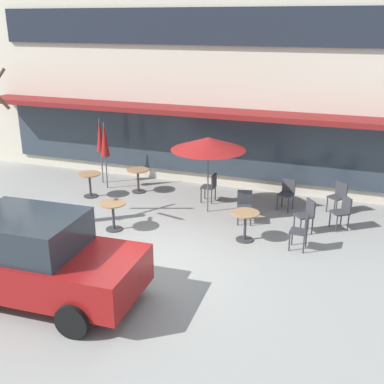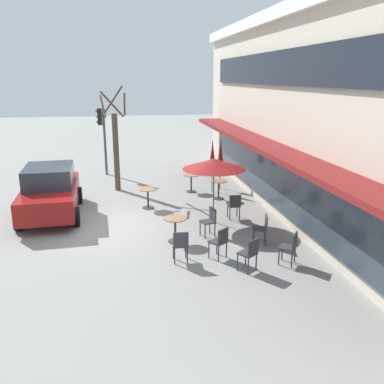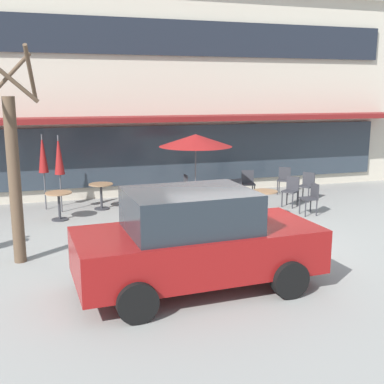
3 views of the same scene
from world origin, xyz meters
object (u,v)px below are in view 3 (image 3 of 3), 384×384
at_px(cafe_table_near_wall, 59,201).
at_px(patio_umbrella_green_folded, 59,156).
at_px(cafe_table_streetside, 101,192).
at_px(cafe_chair_6, 291,189).
at_px(patio_umbrella_corner_open, 196,140).
at_px(patio_umbrella_cream_folded, 43,154).
at_px(cafe_chair_3, 183,187).
at_px(cafe_chair_2, 248,182).
at_px(parked_sedan, 196,240).
at_px(cafe_chair_5, 311,196).
at_px(cafe_chair_1, 284,178).
at_px(cafe_chair_4, 238,192).
at_px(cafe_table_mid_patio, 145,214).
at_px(cafe_table_by_tree, 264,200).
at_px(street_tree, 13,166).
at_px(cafe_chair_0, 307,184).

xyz_separation_m(cafe_table_near_wall, patio_umbrella_green_folded, (0.09, 0.89, 1.11)).
bearing_deg(cafe_table_streetside, cafe_table_near_wall, -143.55).
bearing_deg(cafe_chair_6, patio_umbrella_corner_open, 170.42).
bearing_deg(patio_umbrella_cream_folded, cafe_table_streetside, -16.02).
height_order(patio_umbrella_green_folded, cafe_chair_3, patio_umbrella_green_folded).
bearing_deg(cafe_chair_3, patio_umbrella_corner_open, -78.06).
bearing_deg(cafe_chair_2, patio_umbrella_cream_folded, 177.29).
xyz_separation_m(patio_umbrella_cream_folded, cafe_chair_6, (7.05, -1.77, -1.10)).
distance_m(cafe_table_streetside, parked_sedan, 6.42).
bearing_deg(patio_umbrella_corner_open, cafe_chair_5, -28.46).
bearing_deg(cafe_chair_1, cafe_chair_4, -145.19).
bearing_deg(cafe_table_streetside, cafe_table_mid_patio, -76.49).
distance_m(cafe_table_by_tree, cafe_chair_5, 1.40).
distance_m(patio_umbrella_cream_folded, cafe_chair_5, 7.71).
distance_m(cafe_chair_2, street_tree, 8.14).
xyz_separation_m(cafe_table_by_tree, cafe_chair_0, (2.24, 1.58, 0.01)).
bearing_deg(cafe_chair_1, patio_umbrella_cream_folded, 179.69).
height_order(cafe_table_by_tree, cafe_chair_5, cafe_chair_5).
bearing_deg(cafe_chair_3, patio_umbrella_green_folded, 179.28).
distance_m(patio_umbrella_green_folded, patio_umbrella_cream_folded, 0.63).
bearing_deg(cafe_chair_0, cafe_table_streetside, 173.12).
bearing_deg(cafe_chair_5, cafe_table_streetside, 156.48).
relative_size(cafe_chair_3, parked_sedan, 0.21).
bearing_deg(cafe_chair_5, cafe_chair_0, 62.95).
bearing_deg(patio_umbrella_green_folded, street_tree, -103.76).
xyz_separation_m(cafe_chair_0, cafe_chair_2, (-1.62, 0.92, 0.00)).
bearing_deg(cafe_table_by_tree, cafe_table_near_wall, 164.87).
relative_size(cafe_table_by_tree, cafe_chair_5, 0.85).
relative_size(cafe_chair_5, cafe_chair_6, 1.00).
bearing_deg(cafe_chair_0, patio_umbrella_cream_folded, 171.27).
bearing_deg(cafe_table_streetside, patio_umbrella_green_folded, -179.54).
height_order(patio_umbrella_green_folded, cafe_chair_5, patio_umbrella_green_folded).
relative_size(cafe_table_by_tree, patio_umbrella_cream_folded, 0.35).
xyz_separation_m(cafe_table_near_wall, cafe_chair_5, (6.74, -1.50, 0.01)).
xyz_separation_m(patio_umbrella_green_folded, patio_umbrella_corner_open, (3.76, -0.83, 0.39)).
xyz_separation_m(cafe_table_streetside, cafe_chair_0, (6.35, -0.77, 0.01)).
xyz_separation_m(cafe_table_near_wall, cafe_chair_1, (7.38, 1.31, 0.01)).
height_order(cafe_table_streetside, cafe_chair_5, cafe_chair_5).
bearing_deg(cafe_chair_1, parked_sedan, -128.03).
relative_size(cafe_chair_0, cafe_chair_4, 1.00).
xyz_separation_m(cafe_table_by_tree, cafe_chair_4, (-0.30, 1.12, 0.01)).
xyz_separation_m(cafe_chair_2, cafe_chair_5, (0.78, -2.55, 0.00)).
bearing_deg(cafe_chair_2, cafe_chair_6, -62.75).
distance_m(cafe_table_by_tree, patio_umbrella_cream_folded, 6.42).
bearing_deg(parked_sedan, cafe_chair_5, 40.40).
distance_m(parked_sedan, street_tree, 3.95).
xyz_separation_m(cafe_table_near_wall, cafe_chair_2, (5.95, 1.06, 0.01)).
xyz_separation_m(cafe_table_near_wall, cafe_table_mid_patio, (1.92, -1.99, 0.00)).
xyz_separation_m(cafe_table_mid_patio, cafe_chair_1, (5.46, 3.31, 0.01)).
xyz_separation_m(cafe_table_by_tree, cafe_chair_3, (-1.65, 2.29, 0.01)).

